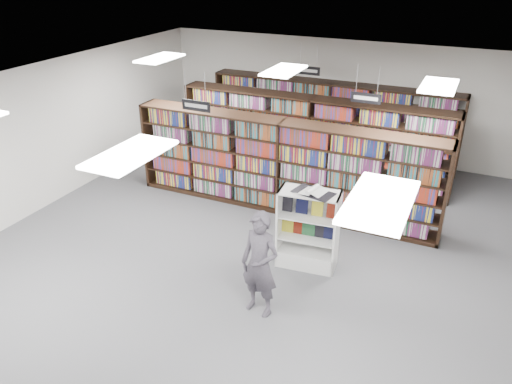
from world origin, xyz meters
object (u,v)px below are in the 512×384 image
at_px(bookshelf_row_near, 282,166).
at_px(endcap_display, 308,240).
at_px(open_book, 313,191).
at_px(shopper, 260,264).

bearing_deg(bookshelf_row_near, endcap_display, -55.20).
bearing_deg(open_book, shopper, -88.91).
bearing_deg(endcap_display, bookshelf_row_near, 118.99).
relative_size(bookshelf_row_near, endcap_display, 4.58).
relative_size(open_book, shopper, 0.43).
bearing_deg(shopper, endcap_display, 90.53).
bearing_deg(open_book, bookshelf_row_near, 137.93).
distance_m(bookshelf_row_near, shopper, 3.63).
height_order(bookshelf_row_near, open_book, bookshelf_row_near).
height_order(bookshelf_row_near, shopper, bookshelf_row_near).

